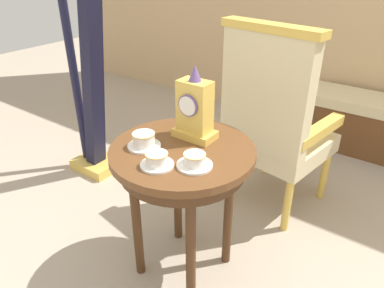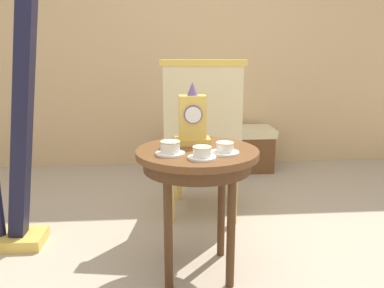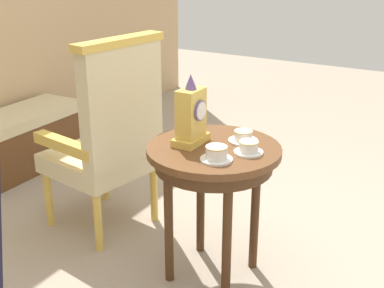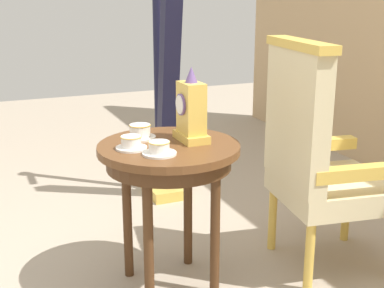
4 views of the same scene
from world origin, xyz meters
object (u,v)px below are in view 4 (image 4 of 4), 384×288
at_px(teacup_left, 140,132).
at_px(armchair, 316,155).
at_px(side_table, 169,163).
at_px(teacup_center, 159,149).
at_px(harp, 165,96).
at_px(teacup_right, 131,143).
at_px(mantel_clock, 191,112).

xyz_separation_m(teacup_left, armchair, (0.25, 0.80, -0.14)).
distance_m(side_table, teacup_center, 0.19).
height_order(teacup_center, harp, harp).
height_order(teacup_right, teacup_center, teacup_right).
bearing_deg(harp, teacup_right, -27.38).
height_order(side_table, armchair, armchair).
relative_size(teacup_center, harp, 0.08).
bearing_deg(side_table, armchair, 81.11).
distance_m(side_table, teacup_left, 0.20).
bearing_deg(teacup_left, harp, 153.16).
xyz_separation_m(side_table, teacup_center, (0.13, -0.09, 0.11)).
bearing_deg(teacup_center, teacup_left, 179.30).
bearing_deg(teacup_right, mantel_clock, 94.47).
bearing_deg(side_table, teacup_right, -87.90).
xyz_separation_m(teacup_left, teacup_center, (0.27, -0.00, -0.01)).
bearing_deg(side_table, harp, 160.33).
distance_m(teacup_left, teacup_center, 0.27).
height_order(teacup_center, mantel_clock, mantel_clock).
relative_size(side_table, armchair, 0.61).
relative_size(teacup_left, teacup_center, 1.01).
bearing_deg(armchair, mantel_clock, -102.02).
xyz_separation_m(teacup_right, armchair, (0.11, 0.89, -0.13)).
relative_size(teacup_right, harp, 0.08).
height_order(teacup_right, harp, harp).
bearing_deg(teacup_left, side_table, 31.79).
height_order(side_table, teacup_center, teacup_center).
bearing_deg(teacup_left, armchair, 72.55).
bearing_deg(teacup_center, side_table, 144.79).
xyz_separation_m(mantel_clock, harp, (-1.05, 0.27, -0.14)).
relative_size(teacup_center, mantel_clock, 0.43).
distance_m(teacup_center, mantel_clock, 0.27).
distance_m(teacup_right, harp, 1.21).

